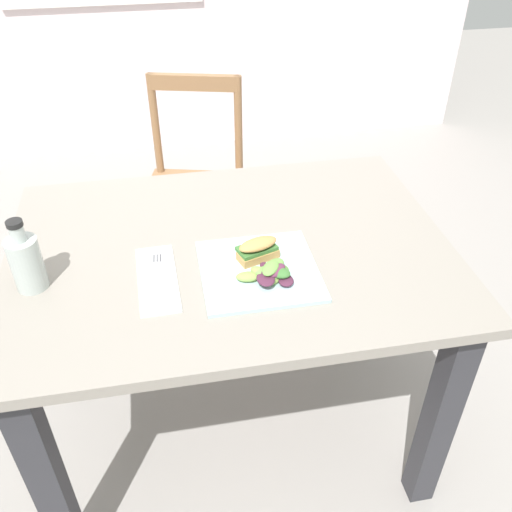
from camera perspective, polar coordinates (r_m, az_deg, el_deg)
ground_plane at (r=1.96m, az=-3.52°, el=-17.02°), size 8.78×8.78×0.00m
dining_table at (r=1.53m, az=-2.57°, el=-3.07°), size 1.15×0.84×0.74m
chair_wooden_far at (r=2.29m, az=-6.34°, el=6.89°), size 0.49×0.49×0.87m
plate_lunch at (r=1.35m, az=0.31°, el=-1.51°), size 0.28×0.28×0.01m
sandwich_half_front at (r=1.37m, az=0.18°, el=0.73°), size 0.11×0.09×0.06m
salad_mixed_greens at (r=1.31m, az=1.50°, el=-1.66°), size 0.14×0.11×0.04m
napkin_folded at (r=1.35m, az=-10.13°, el=-2.32°), size 0.10×0.26×0.00m
fork_on_napkin at (r=1.37m, az=-10.15°, el=-1.75°), size 0.03×0.19×0.00m
bottle_cold_brew at (r=1.38m, az=-22.51°, el=-0.84°), size 0.07×0.07×0.18m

